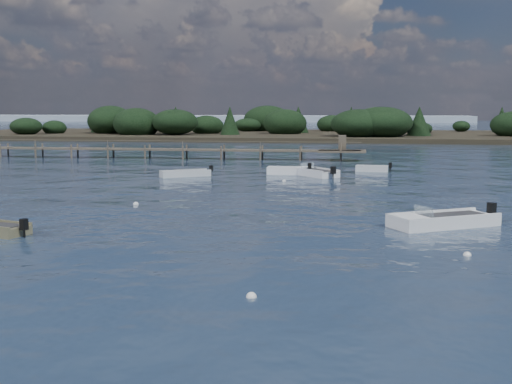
% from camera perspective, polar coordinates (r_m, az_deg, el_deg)
% --- Properties ---
extents(ground, '(400.00, 400.00, 0.00)m').
position_cam_1_polar(ground, '(80.97, 4.93, 3.53)').
color(ground, '#172437').
rests_on(ground, ground).
extents(dinghy_mid_white_a, '(5.50, 4.27, 1.31)m').
position_cam_1_polar(dinghy_mid_white_a, '(31.86, 16.29, -2.64)').
color(dinghy_mid_white_a, silver).
rests_on(dinghy_mid_white_a, ground).
extents(tender_far_white, '(3.74, 1.43, 1.28)m').
position_cam_1_polar(tender_far_white, '(54.32, 2.80, 1.77)').
color(tender_far_white, silver).
rests_on(tender_far_white, ground).
extents(tender_far_grey_b, '(3.17, 1.41, 1.07)m').
position_cam_1_polar(tender_far_grey_b, '(57.57, 10.26, 1.96)').
color(tender_far_grey_b, '#B6BBBE').
rests_on(tender_far_grey_b, ground).
extents(dinghy_extra_b, '(4.25, 4.53, 1.30)m').
position_cam_1_polar(dinghy_extra_b, '(53.22, 5.22, 1.62)').
color(dinghy_extra_b, silver).
rests_on(dinghy_extra_b, ground).
extents(dinghy_extra_a, '(4.11, 3.16, 1.08)m').
position_cam_1_polar(dinghy_extra_a, '(52.76, -6.30, 1.53)').
color(dinghy_extra_a, '#B6BBBE').
rests_on(dinghy_extra_a, ground).
extents(buoy_b, '(0.32, 0.32, 0.32)m').
position_cam_1_polar(buoy_b, '(25.93, 18.26, -5.39)').
color(buoy_b, silver).
rests_on(buoy_b, ground).
extents(buoy_c, '(0.32, 0.32, 0.32)m').
position_cam_1_polar(buoy_c, '(30.25, -21.56, -3.73)').
color(buoy_c, silver).
rests_on(buoy_c, ground).
extents(buoy_e, '(0.32, 0.32, 0.32)m').
position_cam_1_polar(buoy_e, '(49.00, 2.52, 0.94)').
color(buoy_e, silver).
rests_on(buoy_e, ground).
extents(buoy_extra_a, '(0.32, 0.32, 0.32)m').
position_cam_1_polar(buoy_extra_a, '(38.09, -10.64, -1.09)').
color(buoy_extra_a, silver).
rests_on(buoy_extra_a, ground).
extents(buoy_extra_b, '(0.32, 0.32, 0.32)m').
position_cam_1_polar(buoy_extra_b, '(19.41, -0.42, -9.34)').
color(buoy_extra_b, silver).
rests_on(buoy_extra_b, ground).
extents(jetty, '(64.50, 3.20, 3.40)m').
position_cam_1_polar(jetty, '(73.72, -12.81, 3.74)').
color(jetty, brown).
rests_on(jetty, ground).
extents(far_headland, '(190.00, 40.00, 5.80)m').
position_cam_1_polar(far_headland, '(122.36, 17.92, 5.47)').
color(far_headland, black).
rests_on(far_headland, ground).
extents(distant_haze, '(280.00, 20.00, 2.40)m').
position_cam_1_polar(distant_haze, '(268.02, -12.46, 6.17)').
color(distant_haze, '#8594A5').
rests_on(distant_haze, ground).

